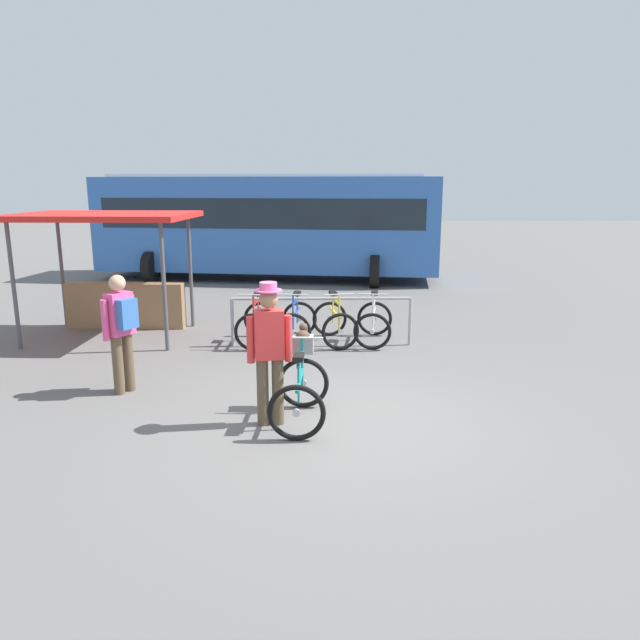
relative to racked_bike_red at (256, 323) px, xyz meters
name	(u,v)px	position (x,y,z in m)	size (l,w,h in m)	color
ground_plane	(342,422)	(1.41, -3.68, -0.37)	(80.00, 80.00, 0.00)	#605E5B
bike_rack_rail	(320,309)	(1.16, -0.16, 0.30)	(3.21, 0.12, 0.88)	#99999E
racked_bike_red	(256,323)	(0.00, 0.00, 0.00)	(0.70, 1.13, 0.97)	black
racked_bike_blue	(295,323)	(0.70, 0.01, 0.00)	(0.75, 1.16, 0.97)	black
racked_bike_yellow	(333,323)	(1.40, 0.03, 0.00)	(0.83, 1.18, 0.97)	black
racked_bike_white	(372,323)	(2.10, 0.04, 0.00)	(0.80, 1.18, 0.98)	black
featured_bicycle	(299,381)	(0.90, -3.57, 0.12)	(0.71, 1.22, 1.09)	black
person_with_featured_bike	(268,348)	(0.54, -3.73, 0.58)	(0.52, 0.32, 1.72)	brown
pedestrian_with_backpack	(120,327)	(-1.55, -2.61, 0.57)	(0.45, 0.47, 1.64)	brown
bus_distant	(267,220)	(-0.41, 7.59, 1.37)	(10.24, 4.26, 3.08)	#3366B7
market_stall	(113,261)	(-2.76, 0.81, 1.03)	(3.18, 2.42, 2.30)	#4C4C51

